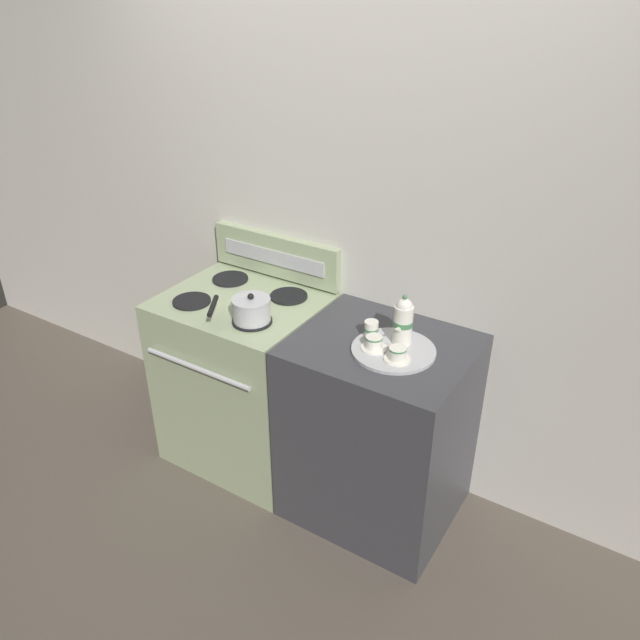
{
  "coord_description": "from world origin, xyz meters",
  "views": [
    {
      "loc": [
        1.33,
        -2.02,
        2.27
      ],
      "look_at": [
        0.12,
        -0.09,
        0.99
      ],
      "focal_mm": 35.0,
      "sensor_mm": 36.0,
      "label": 1
    }
  ],
  "objects_px": {
    "teapot": "(403,321)",
    "teacup_left": "(397,354)",
    "stove": "(246,379)",
    "saucepan": "(250,309)",
    "serving_tray": "(393,350)",
    "creamer_jug": "(371,329)",
    "teacup_right": "(374,343)"
  },
  "relations": [
    {
      "from": "teapot",
      "to": "teacup_left",
      "type": "height_order",
      "value": "teapot"
    },
    {
      "from": "serving_tray",
      "to": "teacup_left",
      "type": "height_order",
      "value": "teacup_left"
    },
    {
      "from": "stove",
      "to": "saucepan",
      "type": "relative_size",
      "value": 3.25
    },
    {
      "from": "teacup_left",
      "to": "creamer_jug",
      "type": "relative_size",
      "value": 1.52
    },
    {
      "from": "stove",
      "to": "serving_tray",
      "type": "xyz_separation_m",
      "value": [
        0.82,
        -0.03,
        0.46
      ]
    },
    {
      "from": "saucepan",
      "to": "teacup_left",
      "type": "bearing_deg",
      "value": 3.98
    },
    {
      "from": "saucepan",
      "to": "creamer_jug",
      "type": "xyz_separation_m",
      "value": [
        0.52,
        0.15,
        -0.02
      ]
    },
    {
      "from": "teacup_right",
      "to": "saucepan",
      "type": "bearing_deg",
      "value": -172.57
    },
    {
      "from": "stove",
      "to": "teacup_right",
      "type": "height_order",
      "value": "teacup_right"
    },
    {
      "from": "stove",
      "to": "teacup_right",
      "type": "bearing_deg",
      "value": -5.35
    },
    {
      "from": "saucepan",
      "to": "teapot",
      "type": "xyz_separation_m",
      "value": [
        0.65,
        0.17,
        0.05
      ]
    },
    {
      "from": "creamer_jug",
      "to": "teapot",
      "type": "bearing_deg",
      "value": 8.8
    },
    {
      "from": "teapot",
      "to": "teacup_left",
      "type": "bearing_deg",
      "value": -71.77
    },
    {
      "from": "stove",
      "to": "serving_tray",
      "type": "relative_size",
      "value": 2.67
    },
    {
      "from": "teapot",
      "to": "teacup_left",
      "type": "relative_size",
      "value": 2.06
    },
    {
      "from": "stove",
      "to": "teapot",
      "type": "distance_m",
      "value": 1.0
    },
    {
      "from": "saucepan",
      "to": "creamer_jug",
      "type": "height_order",
      "value": "saucepan"
    },
    {
      "from": "stove",
      "to": "creamer_jug",
      "type": "height_order",
      "value": "creamer_jug"
    },
    {
      "from": "serving_tray",
      "to": "teapot",
      "type": "height_order",
      "value": "teapot"
    },
    {
      "from": "teacup_right",
      "to": "teapot",
      "type": "bearing_deg",
      "value": 52.62
    },
    {
      "from": "saucepan",
      "to": "teapot",
      "type": "relative_size",
      "value": 1.28
    },
    {
      "from": "saucepan",
      "to": "creamer_jug",
      "type": "distance_m",
      "value": 0.54
    },
    {
      "from": "stove",
      "to": "saucepan",
      "type": "distance_m",
      "value": 0.57
    },
    {
      "from": "saucepan",
      "to": "stove",
      "type": "bearing_deg",
      "value": 140.34
    },
    {
      "from": "saucepan",
      "to": "teapot",
      "type": "bearing_deg",
      "value": 15.09
    },
    {
      "from": "teacup_right",
      "to": "creamer_jug",
      "type": "xyz_separation_m",
      "value": [
        -0.06,
        0.08,
        0.01
      ]
    },
    {
      "from": "serving_tray",
      "to": "creamer_jug",
      "type": "xyz_separation_m",
      "value": [
        -0.13,
        0.04,
        0.04
      ]
    },
    {
      "from": "stove",
      "to": "teacup_left",
      "type": "bearing_deg",
      "value": -6.36
    },
    {
      "from": "teacup_right",
      "to": "stove",
      "type": "bearing_deg",
      "value": 174.65
    },
    {
      "from": "stove",
      "to": "serving_tray",
      "type": "bearing_deg",
      "value": -2.1
    },
    {
      "from": "teapot",
      "to": "teacup_right",
      "type": "distance_m",
      "value": 0.15
    },
    {
      "from": "teacup_left",
      "to": "teacup_right",
      "type": "height_order",
      "value": "same"
    }
  ]
}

